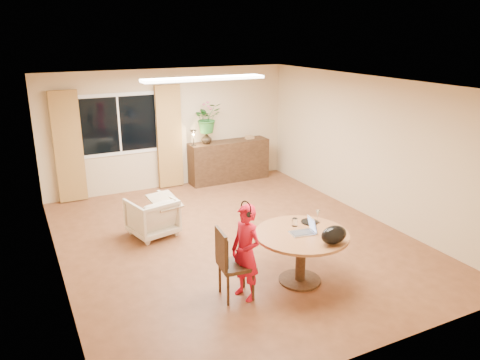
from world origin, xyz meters
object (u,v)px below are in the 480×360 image
at_px(dining_table, 301,244).
at_px(armchair, 152,217).
at_px(sideboard, 229,161).
at_px(dining_chair, 236,263).
at_px(child, 246,252).

xyz_separation_m(dining_table, armchair, (-1.40, 2.45, -0.24)).
bearing_deg(sideboard, armchair, -138.58).
relative_size(dining_table, sideboard, 0.69).
bearing_deg(sideboard, dining_chair, -114.15).
height_order(child, sideboard, child).
bearing_deg(child, sideboard, 140.80).
bearing_deg(dining_table, dining_chair, 177.28).
bearing_deg(dining_chair, dining_table, 3.62).
bearing_deg(dining_chair, child, -23.62).
distance_m(dining_chair, armchair, 2.44).
relative_size(dining_chair, sideboard, 0.52).
height_order(dining_chair, child, child).
distance_m(child, armchair, 2.54).
xyz_separation_m(child, armchair, (-0.53, 2.46, -0.31)).
xyz_separation_m(dining_table, sideboard, (1.09, 4.64, -0.11)).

